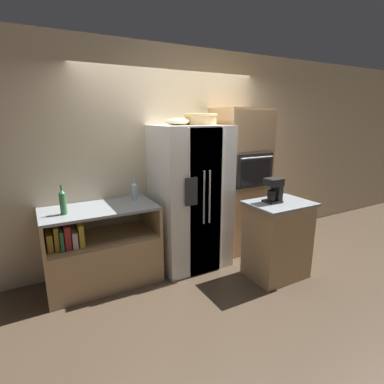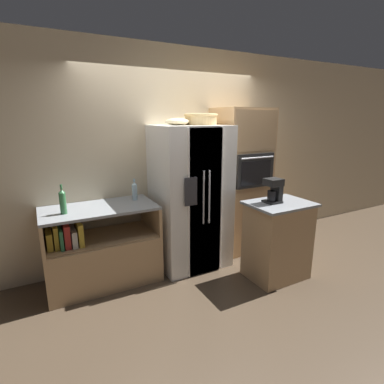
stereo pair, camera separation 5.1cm
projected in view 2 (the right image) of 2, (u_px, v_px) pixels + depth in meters
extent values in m
plane|color=#4C3D2D|center=(189.00, 264.00, 4.02)|extent=(20.00, 20.00, 0.00)
cube|color=beige|center=(173.00, 156.00, 4.07)|extent=(12.00, 0.06, 2.80)
cube|color=tan|center=(103.00, 259.00, 3.54)|extent=(1.26, 0.67, 0.55)
cube|color=tan|center=(101.00, 237.00, 3.47)|extent=(1.21, 0.62, 0.02)
cube|color=tan|center=(41.00, 233.00, 3.15)|extent=(0.04, 0.67, 0.34)
cube|color=tan|center=(151.00, 216.00, 3.71)|extent=(0.04, 0.67, 0.34)
cube|color=gray|center=(99.00, 208.00, 3.38)|extent=(1.26, 0.67, 0.03)
cube|color=gold|center=(49.00, 239.00, 3.17)|extent=(0.06, 0.31, 0.18)
cube|color=gold|center=(55.00, 235.00, 3.19)|extent=(0.04, 0.33, 0.25)
cube|color=#337A4C|center=(60.00, 236.00, 3.21)|extent=(0.03, 0.40, 0.21)
cube|color=#B72D28|center=(66.00, 233.00, 3.24)|extent=(0.06, 0.38, 0.25)
cube|color=silver|center=(73.00, 235.00, 3.27)|extent=(0.05, 0.41, 0.18)
cube|color=gold|center=(79.00, 231.00, 3.30)|extent=(0.05, 0.41, 0.25)
cube|color=white|center=(190.00, 197.00, 3.87)|extent=(0.89, 0.75, 1.82)
cube|color=white|center=(205.00, 204.00, 3.54)|extent=(0.44, 0.02, 1.78)
cube|color=white|center=(206.00, 204.00, 3.54)|extent=(0.44, 0.02, 1.78)
cylinder|color=#B2B2B7|center=(204.00, 198.00, 3.48)|extent=(0.02, 0.02, 0.64)
cylinder|color=#B2B2B7|center=(209.00, 197.00, 3.51)|extent=(0.02, 0.02, 0.64)
cube|color=#2D2D33|center=(191.00, 192.00, 3.39)|extent=(0.16, 0.01, 0.33)
cube|color=tan|center=(240.00, 181.00, 4.29)|extent=(0.72, 0.60, 2.03)
cube|color=black|center=(255.00, 171.00, 3.97)|extent=(0.59, 0.04, 0.45)
cube|color=black|center=(256.00, 173.00, 3.96)|extent=(0.49, 0.01, 0.32)
cylinder|color=#B2B2B7|center=(258.00, 158.00, 3.90)|extent=(0.52, 0.02, 0.02)
cube|color=#A68259|center=(257.00, 131.00, 3.86)|extent=(0.68, 0.01, 0.53)
cube|color=tan|center=(277.00, 241.00, 3.61)|extent=(0.68, 0.51, 0.91)
cube|color=gray|center=(280.00, 204.00, 3.49)|extent=(0.74, 0.56, 0.03)
cylinder|color=tan|center=(201.00, 120.00, 3.73)|extent=(0.40, 0.40, 0.12)
torus|color=tan|center=(201.00, 115.00, 3.72)|extent=(0.42, 0.42, 0.03)
ellipsoid|color=beige|center=(177.00, 122.00, 3.58)|extent=(0.29, 0.29, 0.08)
cylinder|color=#33723F|center=(63.00, 203.00, 3.12)|extent=(0.07, 0.07, 0.23)
cone|color=#33723F|center=(62.00, 191.00, 3.09)|extent=(0.07, 0.07, 0.04)
cylinder|color=#33723F|center=(61.00, 187.00, 3.08)|extent=(0.02, 0.02, 0.05)
cylinder|color=silver|center=(135.00, 192.00, 3.66)|extent=(0.06, 0.06, 0.19)
cone|color=silver|center=(134.00, 183.00, 3.63)|extent=(0.06, 0.06, 0.04)
cylinder|color=silver|center=(134.00, 180.00, 3.62)|extent=(0.02, 0.02, 0.04)
cube|color=black|center=(272.00, 202.00, 3.48)|extent=(0.18, 0.17, 0.02)
cylinder|color=black|center=(272.00, 196.00, 3.46)|extent=(0.10, 0.10, 0.12)
cube|color=black|center=(277.00, 190.00, 3.48)|extent=(0.06, 0.14, 0.28)
cube|color=black|center=(274.00, 182.00, 3.43)|extent=(0.18, 0.17, 0.08)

